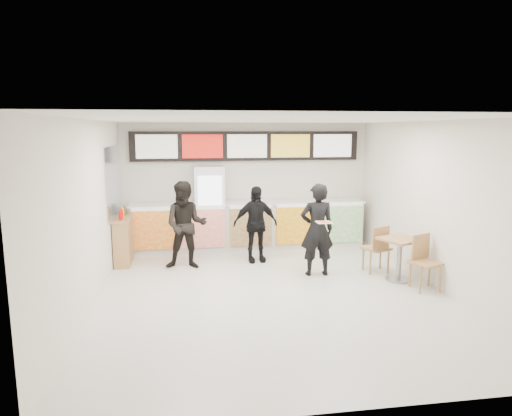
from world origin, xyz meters
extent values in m
plane|color=beige|center=(0.00, 0.00, 0.00)|extent=(7.00, 7.00, 0.00)
plane|color=white|center=(0.00, 0.00, 3.00)|extent=(7.00, 7.00, 0.00)
plane|color=silver|center=(0.00, 3.50, 1.50)|extent=(6.00, 0.00, 6.00)
plane|color=silver|center=(-3.00, 0.00, 1.50)|extent=(0.00, 7.00, 7.00)
plane|color=silver|center=(3.00, 0.00, 1.50)|extent=(0.00, 7.00, 7.00)
cube|color=silver|center=(0.00, 3.10, 0.55)|extent=(5.50, 0.70, 1.10)
cube|color=silver|center=(0.00, 3.10, 1.12)|extent=(5.56, 0.76, 0.04)
cube|color=red|center=(-2.20, 2.72, 0.61)|extent=(0.99, 0.02, 0.90)
cube|color=#EF357E|center=(-1.10, 2.72, 0.61)|extent=(0.99, 0.02, 0.90)
cube|color=brown|center=(0.00, 2.72, 0.61)|extent=(0.99, 0.02, 0.90)
cube|color=yellow|center=(1.10, 2.72, 0.61)|extent=(0.99, 0.02, 0.90)
cube|color=green|center=(2.20, 2.72, 0.61)|extent=(0.99, 0.02, 0.90)
cube|color=black|center=(0.00, 3.42, 2.45)|extent=(5.50, 0.12, 0.70)
cube|color=silver|center=(-2.12, 3.35, 2.45)|extent=(0.95, 0.02, 0.55)
cube|color=red|center=(-1.06, 3.35, 2.45)|extent=(0.95, 0.02, 0.55)
cube|color=white|center=(0.00, 3.35, 2.45)|extent=(0.95, 0.02, 0.55)
cube|color=gold|center=(1.06, 3.35, 2.45)|extent=(0.95, 0.02, 0.55)
cube|color=white|center=(2.12, 3.35, 2.45)|extent=(0.95, 0.02, 0.55)
cube|color=white|center=(-0.93, 3.12, 1.00)|extent=(0.70, 0.65, 2.00)
cube|color=white|center=(-0.93, 2.78, 1.05)|extent=(0.54, 0.02, 1.50)
cylinder|color=#1A923F|center=(-1.14, 2.82, 0.45)|extent=(0.07, 0.07, 0.22)
cylinder|color=#F75614|center=(-1.00, 2.82, 0.45)|extent=(0.07, 0.07, 0.22)
cylinder|color=red|center=(-0.86, 2.82, 0.45)|extent=(0.07, 0.07, 0.22)
cylinder|color=#1941BB|center=(-0.72, 2.82, 0.45)|extent=(0.07, 0.07, 0.22)
cylinder|color=#F75614|center=(-1.14, 2.82, 0.83)|extent=(0.07, 0.07, 0.22)
cylinder|color=red|center=(-1.00, 2.82, 0.83)|extent=(0.07, 0.07, 0.22)
cylinder|color=#1941BB|center=(-0.86, 2.82, 0.83)|extent=(0.07, 0.07, 0.22)
cylinder|color=#1A923F|center=(-0.72, 2.82, 0.83)|extent=(0.07, 0.07, 0.22)
cylinder|color=red|center=(-1.14, 2.82, 1.21)|extent=(0.07, 0.07, 0.22)
cylinder|color=#1941BB|center=(-1.00, 2.82, 1.21)|extent=(0.07, 0.07, 0.22)
cylinder|color=#1A923F|center=(-0.86, 2.82, 1.21)|extent=(0.07, 0.07, 0.22)
cylinder|color=#F75614|center=(-0.72, 2.82, 1.21)|extent=(0.07, 0.07, 0.22)
cylinder|color=#1941BB|center=(-1.14, 2.82, 1.59)|extent=(0.07, 0.07, 0.22)
cylinder|color=#1A923F|center=(-1.00, 2.82, 1.59)|extent=(0.07, 0.07, 0.22)
cylinder|color=#F75614|center=(-0.86, 2.82, 1.59)|extent=(0.07, 0.07, 0.22)
cylinder|color=red|center=(-0.72, 2.82, 1.59)|extent=(0.07, 0.07, 0.22)
cube|color=#B2B7BF|center=(-2.99, 2.45, 1.75)|extent=(0.01, 2.00, 1.50)
imported|color=black|center=(1.04, 0.87, 0.91)|extent=(0.68, 0.46, 1.82)
imported|color=black|center=(-1.49, 1.72, 0.90)|extent=(0.95, 0.78, 1.81)
imported|color=black|center=(-0.01, 1.99, 0.83)|extent=(1.01, 0.50, 1.66)
cube|color=beige|center=(1.04, 0.42, 1.15)|extent=(0.28, 0.28, 0.01)
cone|color=#CC7233|center=(1.04, 0.42, 1.16)|extent=(0.36, 0.36, 0.02)
cube|color=#A7844C|center=(2.50, 0.31, 0.80)|extent=(0.86, 0.86, 0.04)
cylinder|color=gray|center=(2.50, 0.31, 0.39)|extent=(0.09, 0.09, 0.79)
cylinder|color=gray|center=(2.50, 0.31, 0.02)|extent=(0.48, 0.48, 0.03)
cube|color=#A7844C|center=(2.73, -0.25, 0.49)|extent=(0.60, 0.60, 0.04)
cube|color=#A7844C|center=(2.73, -0.04, 0.74)|extent=(0.42, 0.20, 0.46)
cube|color=#A7844C|center=(2.27, 0.86, 0.49)|extent=(0.60, 0.60, 0.04)
cube|color=#A7844C|center=(2.27, 0.66, 0.74)|extent=(0.42, 0.20, 0.46)
cube|color=#A7844C|center=(-2.82, 2.23, 0.47)|extent=(0.32, 0.84, 0.95)
cube|color=#A7844C|center=(-2.82, 2.23, 0.97)|extent=(0.36, 0.88, 0.04)
cylinder|color=red|center=(-2.82, 2.00, 1.09)|extent=(0.06, 0.06, 0.19)
cylinder|color=red|center=(-2.82, 2.18, 1.09)|extent=(0.06, 0.06, 0.19)
cylinder|color=yellow|center=(-2.82, 2.36, 1.09)|extent=(0.06, 0.06, 0.19)
cylinder|color=brown|center=(-2.82, 2.52, 1.09)|extent=(0.06, 0.06, 0.19)
camera|label=1|loc=(-1.44, -7.54, 2.83)|focal=32.00mm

